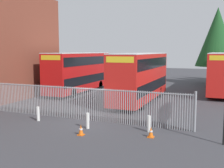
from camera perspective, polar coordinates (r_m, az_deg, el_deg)
name	(u,v)px	position (r m, az deg, el deg)	size (l,w,h in m)	color
ground_plane	(128,100)	(25.58, 3.41, -3.44)	(100.00, 100.00, 0.00)	#3D3D42
palisade_fence	(78,102)	(18.49, -7.10, -3.80)	(15.32, 0.14, 2.35)	gray
double_decker_bus_near_gate	(141,75)	(24.71, 6.04, 1.84)	(2.54, 10.81, 4.42)	red
double_decker_bus_behind_fence_left	(79,71)	(30.43, -6.87, 2.79)	(2.54, 10.81, 4.42)	red
double_decker_bus_behind_fence_right	(222,71)	(31.55, 22.04, 2.47)	(2.54, 10.81, 4.42)	red
bollard_near_left	(38,114)	(18.76, -15.25, -6.04)	(0.20, 0.20, 0.95)	silver
bollard_center_front	(88,121)	(16.39, -5.14, -7.70)	(0.20, 0.20, 0.95)	silver
bollard_near_right	(149,124)	(15.81, 7.77, -8.28)	(0.20, 0.20, 0.95)	silver
traffic_cone_by_gate	(151,132)	(14.92, 8.16, -9.97)	(0.34, 0.34, 0.59)	orange
traffic_cone_mid_forecourt	(81,130)	(15.24, -6.55, -9.58)	(0.34, 0.34, 0.59)	orange
tree_mid_row	(217,37)	(39.73, 21.20, 9.19)	(5.52, 5.52, 10.43)	#4C3823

